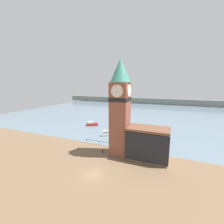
% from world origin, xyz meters
% --- Properties ---
extents(ground_plane, '(160.00, 160.00, 0.00)m').
position_xyz_m(ground_plane, '(0.00, 0.00, 0.00)').
color(ground_plane, brown).
extents(water, '(160.00, 120.00, 0.00)m').
position_xyz_m(water, '(0.00, 73.76, -0.00)').
color(water, slate).
rests_on(water, ground_plane).
extents(far_shoreline, '(180.00, 3.00, 5.00)m').
position_xyz_m(far_shoreline, '(0.00, 113.76, 2.50)').
color(far_shoreline, gray).
rests_on(far_shoreline, water).
extents(pier_railing, '(8.84, 0.08, 1.09)m').
position_xyz_m(pier_railing, '(-5.80, 13.51, 0.94)').
color(pier_railing, '#232328').
rests_on(pier_railing, ground_plane).
extents(clock_tower, '(4.83, 4.83, 23.25)m').
position_xyz_m(clock_tower, '(1.73, 10.61, 12.33)').
color(clock_tower, brown).
rests_on(clock_tower, ground_plane).
extents(pier_building, '(9.51, 5.83, 7.56)m').
position_xyz_m(pier_building, '(8.74, 10.66, 3.80)').
color(pier_building, '#A88451').
rests_on(pier_building, ground_plane).
extents(boat_near, '(7.17, 4.84, 1.82)m').
position_xyz_m(boat_near, '(-5.67, 21.88, 0.65)').
color(boat_near, silver).
rests_on(boat_near, water).
extents(boat_far, '(5.20, 4.41, 1.67)m').
position_xyz_m(boat_far, '(-18.29, 30.95, 0.62)').
color(boat_far, maroon).
rests_on(boat_far, water).
extents(mooring_bollard_near, '(0.35, 0.35, 0.74)m').
position_xyz_m(mooring_bollard_near, '(-2.46, 9.35, 0.40)').
color(mooring_bollard_near, black).
rests_on(mooring_bollard_near, ground_plane).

